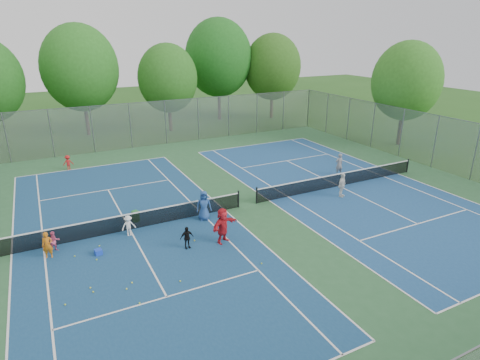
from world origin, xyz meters
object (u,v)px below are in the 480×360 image
net_left (129,222)px  ball_crate (98,252)px  ball_hopper (136,216)px  instructor (339,164)px  net_right (340,180)px

net_left → ball_crate: bearing=-135.3°
net_left → ball_crate: size_ratio=40.65×
ball_hopper → instructor: bearing=3.6°
ball_crate → instructor: 17.72m
net_right → net_left: bearing=180.0°
ball_crate → instructor: size_ratio=0.19×
net_left → ball_hopper: (0.53, 0.88, -0.14)m
ball_crate → ball_hopper: (2.39, 2.72, 0.18)m
ball_crate → ball_hopper: size_ratio=0.51×
net_left → ball_hopper: net_left is taller
net_left → ball_crate: 2.64m
net_left → net_right: 14.00m
ball_crate → ball_hopper: ball_hopper is taller
net_left → instructor: instructor is taller
net_left → ball_crate: (-1.86, -1.84, -0.32)m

